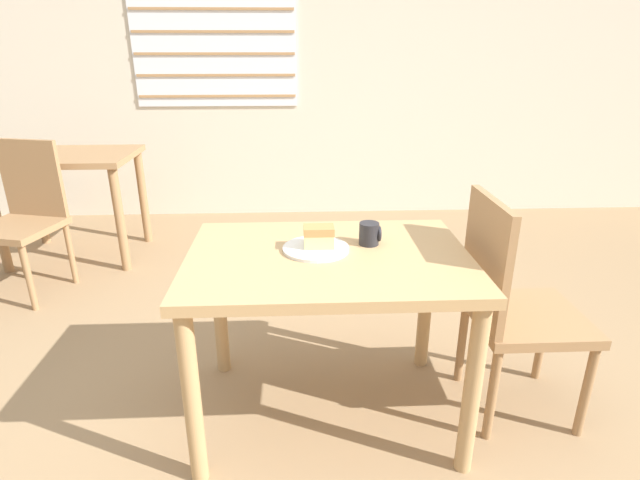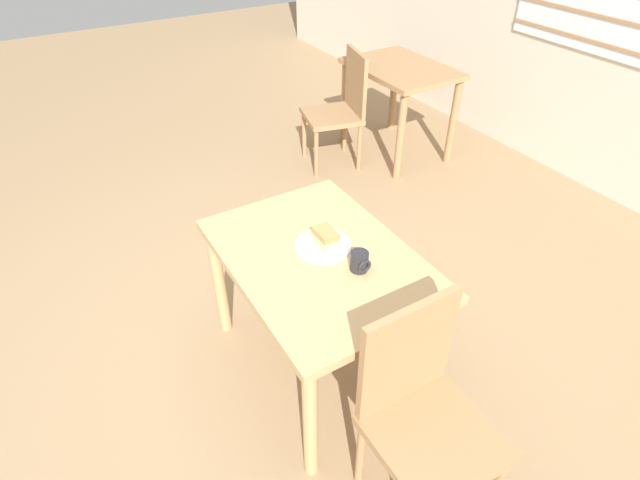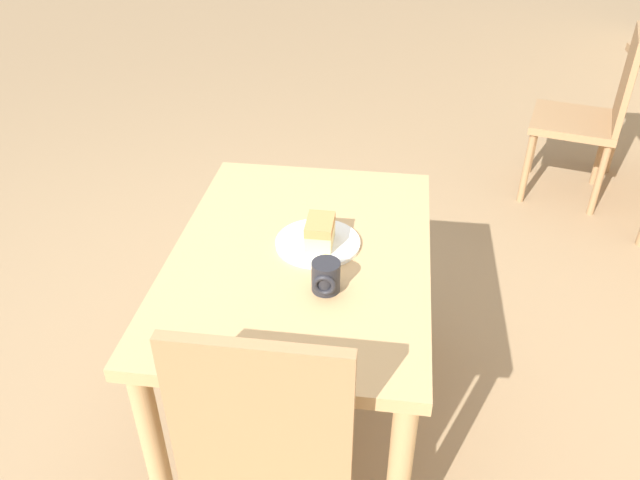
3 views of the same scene
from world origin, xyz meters
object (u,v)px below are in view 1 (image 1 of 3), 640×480
(chair_near_window, at_px, (511,303))
(plate, at_px, (316,249))
(coffee_mug, at_px, (370,234))
(dining_table_far, at_px, (69,173))
(cake_slice, at_px, (319,236))
(dining_table_near, at_px, (328,280))
(chair_far_corner, at_px, (24,214))

(chair_near_window, relative_size, plate, 3.66)
(coffee_mug, bearing_deg, chair_near_window, -9.00)
(dining_table_far, xyz_separation_m, cake_slice, (1.63, -1.70, 0.15))
(chair_near_window, height_order, coffee_mug, chair_near_window)
(dining_table_near, bearing_deg, chair_near_window, 0.53)
(plate, bearing_deg, chair_near_window, -2.82)
(chair_near_window, distance_m, chair_far_corner, 2.74)
(chair_near_window, bearing_deg, dining_table_near, 90.53)
(dining_table_far, xyz_separation_m, chair_near_window, (2.38, -1.74, -0.12))
(dining_table_far, distance_m, coffee_mug, 2.47)
(dining_table_far, bearing_deg, chair_near_window, -36.22)
(chair_far_corner, bearing_deg, dining_table_far, 95.85)
(chair_far_corner, distance_m, coffee_mug, 2.24)
(chair_near_window, height_order, plate, chair_near_window)
(dining_table_far, distance_m, chair_far_corner, 0.54)
(dining_table_near, xyz_separation_m, coffee_mug, (0.16, 0.09, 0.15))
(dining_table_near, bearing_deg, cake_slice, 122.53)
(dining_table_near, xyz_separation_m, chair_far_corner, (-1.74, 1.23, -0.12))
(chair_far_corner, relative_size, plate, 3.66)
(dining_table_far, xyz_separation_m, chair_far_corner, (-0.07, -0.52, -0.12))
(chair_near_window, relative_size, chair_far_corner, 1.00)
(chair_near_window, bearing_deg, cake_slice, 86.56)
(dining_table_near, distance_m, chair_near_window, 0.72)
(chair_far_corner, height_order, plate, chair_far_corner)
(coffee_mug, bearing_deg, dining_table_far, 137.86)
(plate, bearing_deg, dining_table_near, -44.97)
(chair_near_window, height_order, cake_slice, chair_near_window)
(chair_far_corner, bearing_deg, plate, -20.91)
(plate, relative_size, coffee_mug, 2.88)
(dining_table_near, relative_size, cake_slice, 9.20)
(chair_near_window, xyz_separation_m, chair_far_corner, (-2.46, 1.23, 0.00))
(chair_near_window, xyz_separation_m, plate, (-0.76, 0.04, 0.23))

